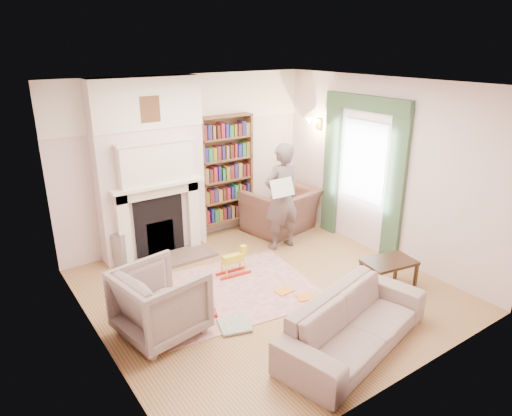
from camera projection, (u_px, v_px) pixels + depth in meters
floor at (266, 290)px, 6.39m from camera, size 4.50×4.50×0.00m
ceiling at (268, 84)px, 5.43m from camera, size 4.50×4.50×0.00m
wall_back at (188, 160)px, 7.65m from camera, size 4.50×0.00×4.50m
wall_front at (411, 259)px, 4.17m from camera, size 4.50×0.00×4.50m
wall_left at (91, 235)px, 4.71m from camera, size 0.00×4.50×4.50m
wall_right at (383, 169)px, 7.11m from camera, size 0.00×4.50×4.50m
fireplace at (151, 171)px, 7.10m from camera, size 1.70×0.58×2.80m
bookcase at (226, 169)px, 7.97m from camera, size 1.00×0.24×1.85m
window at (364, 161)px, 7.40m from camera, size 0.02×0.90×1.30m
curtain_left at (395, 187)px, 6.92m from camera, size 0.07×0.32×2.40m
curtain_right at (331, 167)px, 8.01m from camera, size 0.07×0.32×2.40m
pelmet at (367, 103)px, 7.05m from camera, size 0.09×1.70×0.24m
wall_sconce at (311, 125)px, 7.98m from camera, size 0.20×0.24×0.24m
rug at (230, 291)px, 6.35m from camera, size 2.50×2.05×0.01m
armchair_reading at (280, 210)px, 8.31m from camera, size 1.35×1.23×0.77m
armchair_left at (160, 302)px, 5.32m from camera, size 1.06×1.04×0.84m
sofa at (354, 323)px, 5.12m from camera, size 2.20×1.28×0.60m
man_reading at (282, 197)px, 7.43m from camera, size 0.66×0.44×1.79m
newspaper at (282, 188)px, 7.12m from camera, size 0.42×0.13×0.28m
coffee_table at (388, 275)px, 6.33m from camera, size 0.76×0.56×0.45m
paraffin_heater at (120, 249)px, 6.99m from camera, size 0.29×0.29×0.55m
rocking_horse at (233, 262)px, 6.73m from camera, size 0.52×0.25×0.44m
board_game at (234, 325)px, 5.55m from camera, size 0.46×0.46×0.03m
game_box_lid at (206, 314)px, 5.77m from camera, size 0.32×0.26×0.05m
comic_annuals at (295, 294)px, 6.25m from camera, size 0.41×0.52×0.02m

